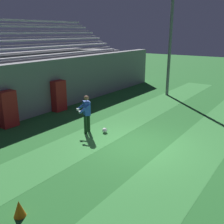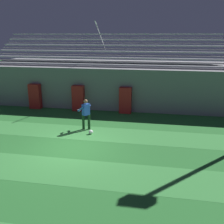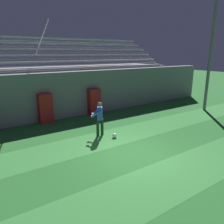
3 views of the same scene
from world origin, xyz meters
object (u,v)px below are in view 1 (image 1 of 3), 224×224
(padding_pillar_gate_right, at_px, (59,96))
(traffic_cone, at_px, (19,209))
(padding_pillar_gate_left, at_px, (8,109))
(soccer_ball, at_px, (105,130))
(goalkeeper, at_px, (86,112))
(floodlight_pole, at_px, (172,17))

(padding_pillar_gate_right, height_order, traffic_cone, padding_pillar_gate_right)
(padding_pillar_gate_right, xyz_separation_m, traffic_cone, (-6.76, -5.69, -0.64))
(padding_pillar_gate_left, xyz_separation_m, padding_pillar_gate_right, (3.17, 0.00, 0.00))
(padding_pillar_gate_right, bearing_deg, soccer_ball, -106.76)
(padding_pillar_gate_right, relative_size, goalkeeper, 1.01)
(padding_pillar_gate_left, height_order, traffic_cone, padding_pillar_gate_left)
(padding_pillar_gate_left, height_order, padding_pillar_gate_right, same)
(padding_pillar_gate_left, relative_size, goalkeeper, 1.01)
(padding_pillar_gate_right, relative_size, soccer_ball, 7.69)
(padding_pillar_gate_right, bearing_deg, goalkeeper, -115.81)
(floodlight_pole, bearing_deg, goalkeeper, -179.25)
(floodlight_pole, distance_m, traffic_cone, 14.82)
(padding_pillar_gate_left, distance_m, goalkeeper, 3.76)
(floodlight_pole, height_order, traffic_cone, floodlight_pole)
(soccer_ball, bearing_deg, traffic_cone, -163.85)
(floodlight_pole, relative_size, traffic_cone, 19.33)
(floodlight_pole, bearing_deg, traffic_cone, -170.28)
(padding_pillar_gate_right, xyz_separation_m, goalkeeper, (-1.67, -3.45, 0.11))
(floodlight_pole, bearing_deg, padding_pillar_gate_right, 154.63)
(padding_pillar_gate_right, bearing_deg, floodlight_pole, -25.37)
(soccer_ball, bearing_deg, padding_pillar_gate_right, 73.24)
(padding_pillar_gate_left, bearing_deg, traffic_cone, -122.20)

